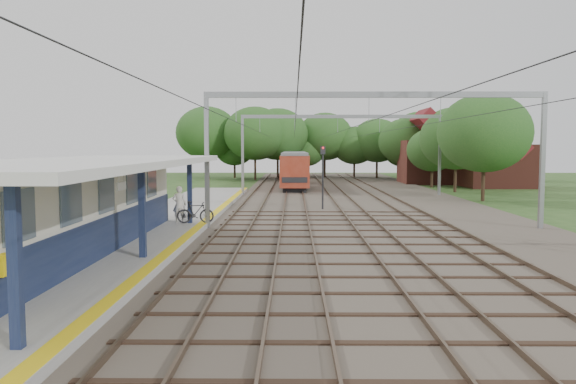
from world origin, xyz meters
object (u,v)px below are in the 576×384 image
object	(u,v)px
person	(179,204)
bicycle	(195,212)
signal_post	(323,170)
train	(294,166)

from	to	relation	value
person	bicycle	bearing A→B (deg)	168.65
bicycle	signal_post	bearing A→B (deg)	-44.16
person	signal_post	size ratio (longest dim) A/B	0.44
person	bicycle	size ratio (longest dim) A/B	1.01
bicycle	train	bearing A→B (deg)	-13.57
bicycle	signal_post	distance (m)	11.41
person	signal_post	bearing A→B (deg)	-134.83
bicycle	signal_post	world-z (taller)	signal_post
train	signal_post	distance (m)	29.91
person	train	bearing A→B (deg)	-101.87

